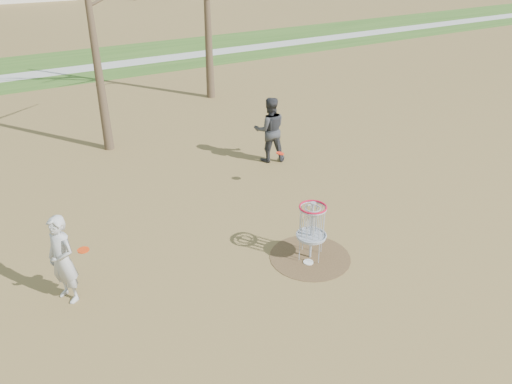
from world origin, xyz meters
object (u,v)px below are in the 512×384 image
Objects in this scene: disc_grounded at (308,262)px; player_standing at (62,260)px; disc_golf_basket at (312,222)px; player_throwing at (270,130)px.

player_standing is at bearing 162.67° from disc_grounded.
disc_golf_basket is at bearing 48.43° from player_standing.
disc_grounded is at bearing -135.85° from disc_golf_basket.
player_throwing is 5.37m from disc_golf_basket.
player_throwing reaches higher than disc_grounded.
disc_grounded is (4.73, -1.48, -0.90)m from player_standing.
player_standing is 5.06m from disc_golf_basket.
player_throwing is at bearing 67.38° from disc_golf_basket.
disc_golf_basket is at bearing 44.15° from disc_grounded.
player_throwing is 1.51× the size of disc_golf_basket.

